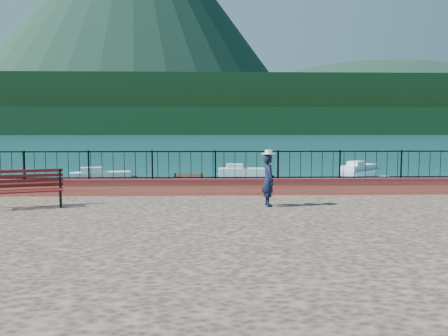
{
  "coord_description": "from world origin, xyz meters",
  "views": [
    {
      "loc": [
        -0.47,
        -11.51,
        3.49
      ],
      "look_at": [
        -0.05,
        2.0,
        2.3
      ],
      "focal_mm": 35.0,
      "sensor_mm": 36.0,
      "label": 1
    }
  ],
  "objects": [
    {
      "name": "railing",
      "position": [
        0.0,
        3.7,
        2.25
      ],
      "size": [
        27.0,
        0.05,
        0.95
      ],
      "primitive_type": "cube",
      "color": "black",
      "rests_on": "parapet"
    },
    {
      "name": "boat_5",
      "position": [
        12.58,
        26.16,
        0.4
      ],
      "size": [
        3.92,
        3.87,
        0.8
      ],
      "primitive_type": "cube",
      "rotation": [
        0.0,
        0.0,
        0.77
      ],
      "color": "silver",
      "rests_on": "ground"
    },
    {
      "name": "boat_4",
      "position": [
        1.98,
        22.97,
        0.4
      ],
      "size": [
        3.62,
        1.3,
        0.8
      ],
      "primitive_type": "cube",
      "rotation": [
        0.0,
        0.0,
        -0.0
      ],
      "color": "white",
      "rests_on": "ground"
    },
    {
      "name": "volcano",
      "position": [
        -120.0,
        700.0,
        190.0
      ],
      "size": [
        560.0,
        560.0,
        380.0
      ],
      "primitive_type": "cone",
      "color": "#142D23",
      "rests_on": "ground"
    },
    {
      "name": "person",
      "position": [
        1.27,
        1.41,
        1.98
      ],
      "size": [
        0.45,
        0.62,
        1.57
      ],
      "primitive_type": "imported",
      "rotation": [
        0.0,
        0.0,
        1.71
      ],
      "color": "black",
      "rests_on": "promenade"
    },
    {
      "name": "far_forest",
      "position": [
        0.0,
        300.0,
        9.0
      ],
      "size": [
        900.0,
        60.0,
        18.0
      ],
      "primitive_type": "cube",
      "color": "black",
      "rests_on": "ground"
    },
    {
      "name": "parapet",
      "position": [
        0.0,
        3.7,
        1.49
      ],
      "size": [
        28.0,
        0.46,
        0.58
      ],
      "primitive_type": "cube",
      "color": "#CC6349",
      "rests_on": "promenade"
    },
    {
      "name": "companion_hill",
      "position": [
        220.0,
        560.0,
        0.0
      ],
      "size": [
        448.0,
        384.0,
        180.0
      ],
      "primitive_type": "ellipsoid",
      "color": "#142D23",
      "rests_on": "ground"
    },
    {
      "name": "boat_0",
      "position": [
        -7.6,
        8.66,
        0.4
      ],
      "size": [
        3.69,
        3.0,
        0.8
      ],
      "primitive_type": "cube",
      "rotation": [
        0.0,
        0.0,
        0.57
      ],
      "color": "silver",
      "rests_on": "ground"
    },
    {
      "name": "foothills",
      "position": [
        0.0,
        360.0,
        22.0
      ],
      "size": [
        900.0,
        120.0,
        44.0
      ],
      "primitive_type": "cube",
      "color": "black",
      "rests_on": "ground"
    },
    {
      "name": "boat_1",
      "position": [
        4.66,
        10.6,
        0.4
      ],
      "size": [
        4.21,
        3.32,
        0.8
      ],
      "primitive_type": "cube",
      "rotation": [
        0.0,
        0.0,
        -0.56
      ],
      "color": "silver",
      "rests_on": "ground"
    },
    {
      "name": "boat_2",
      "position": [
        9.97,
        13.27,
        0.4
      ],
      "size": [
        3.68,
        2.67,
        0.8
      ],
      "primitive_type": "cube",
      "rotation": [
        0.0,
        0.0,
        0.45
      ],
      "color": "white",
      "rests_on": "ground"
    },
    {
      "name": "hat",
      "position": [
        1.27,
        1.41,
        2.83
      ],
      "size": [
        0.44,
        0.44,
        0.12
      ],
      "primitive_type": "cylinder",
      "color": "white",
      "rests_on": "person"
    },
    {
      "name": "ground",
      "position": [
        0.0,
        0.0,
        0.0
      ],
      "size": [
        2000.0,
        2000.0,
        0.0
      ],
      "primitive_type": "plane",
      "color": "#19596B",
      "rests_on": "ground"
    },
    {
      "name": "dock",
      "position": [
        -2.0,
        12.0,
        0.15
      ],
      "size": [
        2.0,
        16.0,
        0.3
      ],
      "primitive_type": "cube",
      "color": "#2D231C",
      "rests_on": "ground"
    },
    {
      "name": "park_bench",
      "position": [
        -5.86,
        1.36,
        1.53
      ],
      "size": [
        2.09,
        1.21,
        1.11
      ],
      "rotation": [
        0.0,
        0.0,
        0.3
      ],
      "color": "black",
      "rests_on": "promenade"
    },
    {
      "name": "boat_3",
      "position": [
        -8.47,
        20.28,
        0.4
      ],
      "size": [
        4.41,
        2.44,
        0.8
      ],
      "primitive_type": "cube",
      "rotation": [
        0.0,
        0.0,
        0.29
      ],
      "color": "silver",
      "rests_on": "ground"
    }
  ]
}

